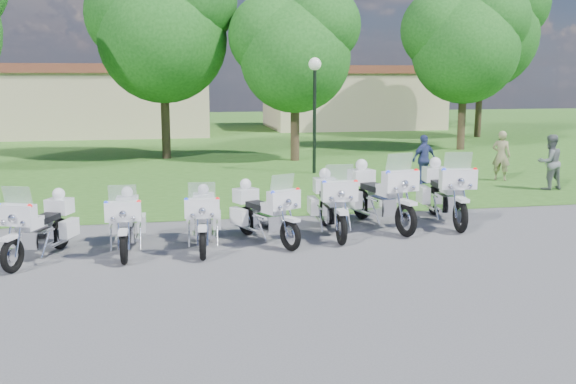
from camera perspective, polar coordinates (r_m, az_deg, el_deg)
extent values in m
plane|color=#58585D|center=(12.66, -3.34, -5.33)|extent=(100.00, 100.00, 0.00)
cube|color=#346720|center=(39.27, -8.74, 5.13)|extent=(100.00, 48.00, 0.01)
torus|color=black|center=(12.25, -23.31, -5.20)|extent=(0.35, 0.63, 0.63)
torus|color=black|center=(13.56, -19.57, -3.51)|extent=(0.35, 0.63, 0.63)
cube|color=white|center=(12.16, -23.46, -3.72)|extent=(0.31, 0.45, 0.07)
cube|color=white|center=(12.27, -22.97, -1.89)|extent=(0.71, 0.46, 0.38)
cube|color=silver|center=(12.26, -22.93, -0.33)|extent=(0.53, 0.30, 0.35)
sphere|color=red|center=(12.03, -21.98, -1.18)|extent=(0.08, 0.08, 0.08)
cube|color=silver|center=(12.89, -21.33, -3.81)|extent=(0.49, 0.61, 0.32)
cube|color=white|center=(12.63, -21.96, -2.59)|extent=(0.46, 0.57, 0.21)
cube|color=black|center=(13.05, -20.77, -2.20)|extent=(0.51, 0.66, 0.11)
cube|color=white|center=(13.27, -18.86, -3.05)|extent=(0.34, 0.52, 0.34)
cube|color=white|center=(13.55, -20.95, -2.91)|extent=(0.34, 0.52, 0.34)
cube|color=white|center=(13.47, -19.65, -1.19)|extent=(0.56, 0.52, 0.30)
sphere|color=white|center=(13.43, -19.71, -0.16)|extent=(0.24, 0.24, 0.24)
torus|color=black|center=(12.12, -14.38, -4.88)|extent=(0.12, 0.61, 0.61)
torus|color=black|center=(13.61, -13.97, -3.22)|extent=(0.12, 0.61, 0.61)
cube|color=white|center=(12.03, -14.45, -3.45)|extent=(0.17, 0.40, 0.06)
cube|color=white|center=(12.18, -14.45, -1.66)|extent=(0.65, 0.22, 0.36)
cube|color=silver|center=(12.17, -14.50, -0.15)|extent=(0.51, 0.11, 0.34)
sphere|color=red|center=(12.07, -13.13, -0.87)|extent=(0.08, 0.08, 0.08)
sphere|color=#1426E5|center=(12.12, -15.87, -0.96)|extent=(0.08, 0.08, 0.08)
cube|color=silver|center=(12.86, -14.18, -3.51)|extent=(0.31, 0.51, 0.31)
cube|color=white|center=(12.58, -14.30, -2.34)|extent=(0.29, 0.47, 0.20)
cube|color=black|center=(13.06, -14.17, -1.96)|extent=(0.31, 0.56, 0.11)
cube|color=white|center=(13.43, -12.88, -2.68)|extent=(0.17, 0.47, 0.33)
cube|color=white|center=(13.47, -15.19, -2.75)|extent=(0.17, 0.47, 0.33)
cube|color=white|center=(13.53, -14.06, -0.99)|extent=(0.44, 0.37, 0.29)
sphere|color=white|center=(13.49, -14.11, -0.01)|extent=(0.24, 0.24, 0.24)
torus|color=black|center=(12.13, -7.59, -4.64)|extent=(0.17, 0.62, 0.61)
torus|color=black|center=(13.62, -7.47, -2.99)|extent=(0.17, 0.62, 0.61)
cube|color=white|center=(12.03, -7.62, -3.20)|extent=(0.20, 0.41, 0.06)
cube|color=white|center=(12.18, -7.64, -1.42)|extent=(0.67, 0.27, 0.36)
cube|color=silver|center=(12.18, -7.67, 0.09)|extent=(0.52, 0.15, 0.34)
sphere|color=red|center=(12.09, -6.29, -0.65)|extent=(0.08, 0.08, 0.08)
sphere|color=#1426E5|center=(12.10, -9.04, -0.70)|extent=(0.08, 0.08, 0.08)
cube|color=silver|center=(12.86, -7.53, -3.28)|extent=(0.35, 0.53, 0.31)
cube|color=white|center=(12.58, -7.58, -2.10)|extent=(0.33, 0.49, 0.20)
cube|color=black|center=(13.07, -7.54, -1.73)|extent=(0.35, 0.59, 0.11)
cube|color=white|center=(13.45, -6.33, -2.46)|extent=(0.20, 0.48, 0.33)
cube|color=white|center=(13.46, -8.65, -2.50)|extent=(0.20, 0.48, 0.33)
cube|color=white|center=(13.54, -7.52, -0.76)|extent=(0.46, 0.40, 0.29)
sphere|color=white|center=(13.50, -7.54, 0.22)|extent=(0.24, 0.24, 0.24)
torus|color=black|center=(12.65, 0.20, -3.87)|extent=(0.38, 0.62, 0.63)
torus|color=black|center=(13.94, -3.69, -2.57)|extent=(0.38, 0.62, 0.63)
cube|color=white|center=(12.56, 0.25, -2.42)|extent=(0.33, 0.45, 0.07)
cube|color=white|center=(12.68, -0.38, -0.70)|extent=(0.71, 0.49, 0.38)
cube|color=silver|center=(12.67, -0.53, 0.81)|extent=(0.53, 0.33, 0.35)
sphere|color=red|center=(12.78, 0.87, 0.20)|extent=(0.08, 0.08, 0.08)
sphere|color=#1426E5|center=(12.43, -1.36, -0.08)|extent=(0.08, 0.08, 0.08)
cube|color=silver|center=(13.28, -1.89, -2.70)|extent=(0.51, 0.61, 0.32)
cube|color=white|center=(13.03, -1.34, -1.46)|extent=(0.48, 0.57, 0.21)
cube|color=black|center=(13.44, -2.58, -1.19)|extent=(0.54, 0.67, 0.11)
cube|color=white|center=(13.94, -2.41, -1.88)|extent=(0.36, 0.52, 0.34)
cube|color=white|center=(13.65, -4.39, -2.17)|extent=(0.36, 0.52, 0.34)
cube|color=white|center=(13.86, -3.78, -0.30)|extent=(0.57, 0.53, 0.30)
sphere|color=white|center=(13.81, -3.79, 0.70)|extent=(0.25, 0.25, 0.25)
torus|color=black|center=(13.13, 4.77, -3.27)|extent=(0.17, 0.69, 0.69)
torus|color=black|center=(14.79, 3.29, -1.72)|extent=(0.17, 0.69, 0.69)
cube|color=white|center=(13.03, 4.81, -1.76)|extent=(0.21, 0.46, 0.07)
cube|color=white|center=(13.20, 4.59, 0.08)|extent=(0.75, 0.28, 0.41)
cube|color=silver|center=(13.20, 4.56, 1.65)|extent=(0.58, 0.15, 0.38)
sphere|color=red|center=(13.19, 6.05, 0.90)|extent=(0.09, 0.09, 0.09)
sphere|color=#1426E5|center=(13.04, 3.26, 0.83)|extent=(0.09, 0.09, 0.09)
cube|color=silver|center=(13.95, 3.97, -1.94)|extent=(0.38, 0.59, 0.35)
cube|color=white|center=(13.64, 4.21, -0.68)|extent=(0.36, 0.55, 0.23)
cube|color=black|center=(14.18, 3.73, -0.35)|extent=(0.38, 0.65, 0.12)
cube|color=white|center=(14.67, 4.59, -1.14)|extent=(0.21, 0.54, 0.37)
cube|color=white|center=(14.55, 2.23, -1.21)|extent=(0.21, 0.54, 0.37)
cube|color=white|center=(14.70, 3.29, 0.61)|extent=(0.51, 0.44, 0.33)
sphere|color=white|center=(14.66, 3.30, 1.63)|extent=(0.27, 0.27, 0.27)
torus|color=black|center=(13.98, 10.44, -2.45)|extent=(0.30, 0.76, 0.75)
torus|color=black|center=(15.55, 6.54, -1.07)|extent=(0.30, 0.76, 0.75)
cube|color=white|center=(13.88, 10.54, -0.89)|extent=(0.30, 0.52, 0.08)
cube|color=white|center=(14.04, 9.96, 0.96)|extent=(0.84, 0.43, 0.45)
cube|color=silver|center=(14.04, 9.86, 2.57)|extent=(0.64, 0.27, 0.42)
sphere|color=red|center=(14.15, 11.34, 1.85)|extent=(0.10, 0.10, 0.10)
sphere|color=#1426E5|center=(13.76, 8.90, 1.69)|extent=(0.10, 0.10, 0.10)
cube|color=silver|center=(14.75, 8.35, -1.20)|extent=(0.50, 0.69, 0.38)
cube|color=white|center=(14.45, 8.95, 0.13)|extent=(0.47, 0.64, 0.25)
cube|color=black|center=(14.96, 7.71, 0.41)|extent=(0.52, 0.76, 0.13)
cube|color=white|center=(15.54, 7.93, -0.39)|extent=(0.32, 0.61, 0.40)
cube|color=white|center=(15.21, 5.78, -0.58)|extent=(0.32, 0.61, 0.40)
cube|color=white|center=(15.46, 6.53, 1.34)|extent=(0.62, 0.55, 0.36)
sphere|color=white|center=(15.42, 6.55, 2.41)|extent=(0.29, 0.29, 0.29)
torus|color=black|center=(14.60, 15.07, -2.11)|extent=(0.22, 0.75, 0.74)
torus|color=black|center=(16.34, 12.85, -0.72)|extent=(0.22, 0.75, 0.74)
cube|color=white|center=(14.51, 15.17, -0.64)|extent=(0.25, 0.50, 0.08)
cube|color=white|center=(14.69, 14.88, 1.13)|extent=(0.82, 0.35, 0.44)
cube|color=silver|center=(14.70, 14.86, 2.65)|extent=(0.63, 0.20, 0.41)
sphere|color=red|center=(14.73, 16.30, 1.90)|extent=(0.10, 0.10, 0.10)
sphere|color=#1426E5|center=(14.49, 13.69, 1.89)|extent=(0.10, 0.10, 0.10)
cube|color=silver|center=(15.46, 13.90, -0.88)|extent=(0.44, 0.65, 0.37)
cube|color=white|center=(15.15, 14.28, 0.36)|extent=(0.41, 0.61, 0.24)
cube|color=black|center=(15.71, 13.57, 0.65)|extent=(0.45, 0.72, 0.13)
cube|color=white|center=(16.25, 14.17, -0.16)|extent=(0.26, 0.59, 0.40)
cube|color=white|center=(16.05, 11.93, -0.20)|extent=(0.26, 0.59, 0.40)
cube|color=white|center=(16.26, 12.91, 1.55)|extent=(0.57, 0.50, 0.35)
sphere|color=white|center=(16.22, 12.95, 2.55)|extent=(0.29, 0.29, 0.29)
cylinder|color=black|center=(22.70, 2.37, 6.27)|extent=(0.12, 0.12, 3.67)
sphere|color=white|center=(22.65, 2.41, 11.30)|extent=(0.44, 0.44, 0.44)
cylinder|color=#38281C|center=(27.39, -10.85, 6.71)|extent=(0.36, 0.36, 3.62)
sphere|color=#185116|center=(27.39, -11.07, 13.25)|extent=(5.26, 5.26, 5.26)
sphere|color=#185116|center=(27.89, -13.60, 15.13)|extent=(3.95, 3.95, 3.95)
sphere|color=#185116|center=(27.22, -8.47, 16.48)|extent=(3.62, 3.62, 3.62)
cylinder|color=#38281C|center=(26.22, 0.62, 6.12)|extent=(0.36, 0.36, 3.05)
sphere|color=#185116|center=(26.17, 0.63, 11.88)|extent=(4.44, 4.44, 4.44)
sphere|color=#185116|center=(26.37, -1.65, 13.68)|extent=(3.33, 3.33, 3.33)
sphere|color=#185116|center=(26.20, 3.07, 14.60)|extent=(3.05, 3.05, 3.05)
cylinder|color=#38281C|center=(31.35, 15.21, 6.73)|extent=(0.36, 0.36, 3.37)
sphere|color=#185116|center=(31.32, 15.46, 12.06)|extent=(4.91, 4.91, 4.91)
sphere|color=#185116|center=(31.26, 13.40, 13.84)|extent=(3.68, 3.68, 3.68)
sphere|color=#185116|center=(31.66, 17.76, 14.43)|extent=(3.37, 3.37, 3.37)
cylinder|color=#38281C|center=(38.16, 16.62, 7.82)|extent=(0.36, 0.36, 4.17)
sphere|color=#185116|center=(38.21, 16.90, 13.21)|extent=(6.06, 6.06, 6.06)
sphere|color=#185116|center=(38.13, 14.83, 15.03)|extent=(4.55, 4.55, 4.55)
sphere|color=#185116|center=(38.70, 19.24, 15.58)|extent=(4.17, 4.17, 4.17)
cube|color=#C5B38E|center=(40.36, -17.48, 7.47)|extent=(14.00, 8.00, 3.60)
cube|color=brown|center=(40.33, -17.64, 10.38)|extent=(14.56, 8.32, 0.50)
cube|color=#C5B38E|center=(43.97, 5.63, 8.07)|extent=(11.00, 7.00, 3.60)
cube|color=brown|center=(43.95, 5.68, 10.75)|extent=(11.44, 7.28, 0.50)
imported|color=#9A9268|center=(22.29, 18.42, 3.06)|extent=(0.71, 0.69, 1.64)
imported|color=slate|center=(20.97, 22.23, 2.45)|extent=(0.89, 0.73, 1.68)
imported|color=#384286|center=(20.95, 11.99, 2.84)|extent=(1.00, 0.67, 1.57)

